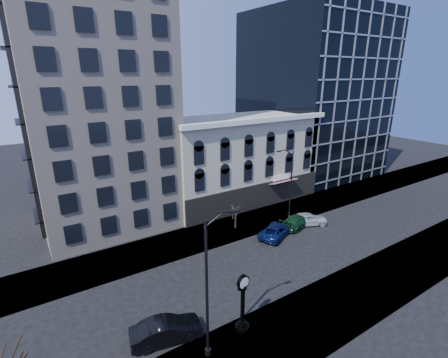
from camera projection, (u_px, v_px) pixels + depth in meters
ground at (229, 276)px, 29.97m from camera, size 160.00×160.00×0.00m
sidewalk_far at (190, 240)px, 36.35m from camera, size 160.00×6.00×0.12m
sidewalk_near at (290, 330)px, 23.56m from camera, size 160.00×6.00×0.12m
cream_tower at (90, 59)px, 35.93m from camera, size 15.90×15.40×42.50m
victorian_row at (238, 159)px, 46.99m from camera, size 22.60×11.19×12.50m
glass_office at (312, 96)px, 58.81m from camera, size 20.00×20.15×28.00m
street_clock at (243, 304)px, 23.01m from camera, size 1.05×1.05×4.65m
street_lamp_near at (218, 248)px, 19.37m from camera, size 2.67×0.61×10.34m
street_lamp_far at (287, 166)px, 40.12m from camera, size 2.28×0.96×9.09m
bare_tree_far at (236, 208)px, 38.27m from camera, size 2.03×2.03×3.48m
car_near_b at (167, 330)px, 22.53m from camera, size 5.26×2.72×1.65m
car_far_a at (276, 230)px, 37.09m from camera, size 5.75×4.35×1.45m
car_far_b at (298, 221)px, 39.43m from camera, size 5.60×3.25×1.53m
car_far_c at (308, 219)px, 39.85m from camera, size 5.09×3.60×1.61m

